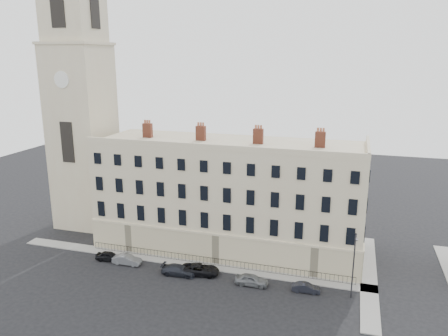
% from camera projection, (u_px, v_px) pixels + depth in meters
% --- Properties ---
extents(ground, '(160.00, 160.00, 0.00)m').
position_uv_depth(ground, '(250.00, 294.00, 49.60)').
color(ground, black).
rests_on(ground, ground).
extents(terrace, '(36.22, 12.22, 17.00)m').
position_uv_depth(terrace, '(229.00, 195.00, 60.49)').
color(terrace, beige).
rests_on(terrace, ground).
extents(church_tower, '(8.00, 8.13, 44.00)m').
position_uv_depth(church_tower, '(81.00, 107.00, 66.26)').
color(church_tower, beige).
rests_on(church_tower, ground).
extents(pavement_terrace, '(48.00, 2.00, 0.12)m').
position_uv_depth(pavement_terrace, '(184.00, 262.00, 57.01)').
color(pavement_terrace, gray).
rests_on(pavement_terrace, ground).
extents(pavement_east_return, '(2.00, 24.00, 0.12)m').
position_uv_depth(pavement_east_return, '(369.00, 276.00, 53.39)').
color(pavement_east_return, gray).
rests_on(pavement_east_return, ground).
extents(railings, '(35.00, 0.04, 0.96)m').
position_uv_depth(railings, '(214.00, 262.00, 56.14)').
color(railings, black).
rests_on(railings, ground).
extents(car_a, '(3.70, 1.77, 1.22)m').
position_uv_depth(car_a, '(109.00, 256.00, 57.56)').
color(car_a, black).
rests_on(car_a, ground).
extents(car_b, '(3.85, 1.49, 1.25)m').
position_uv_depth(car_b, '(127.00, 260.00, 56.54)').
color(car_b, slate).
rests_on(car_b, ground).
extents(car_c, '(4.45, 1.96, 1.27)m').
position_uv_depth(car_c, '(179.00, 270.00, 53.77)').
color(car_c, '#20222B').
rests_on(car_c, ground).
extents(car_d, '(5.05, 2.93, 1.32)m').
position_uv_depth(car_d, '(200.00, 269.00, 53.88)').
color(car_d, black).
rests_on(car_d, ground).
extents(car_e, '(3.98, 1.67, 1.35)m').
position_uv_depth(car_e, '(252.00, 280.00, 51.37)').
color(car_e, slate).
rests_on(car_e, ground).
extents(car_f, '(3.30, 1.33, 1.07)m').
position_uv_depth(car_f, '(306.00, 288.00, 49.90)').
color(car_f, black).
rests_on(car_f, ground).
extents(streetlamp, '(0.28, 1.68, 7.75)m').
position_uv_depth(streetlamp, '(354.00, 263.00, 47.68)').
color(streetlamp, '#333339').
rests_on(streetlamp, ground).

